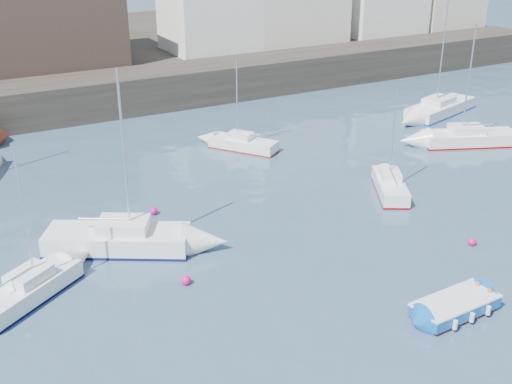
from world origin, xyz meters
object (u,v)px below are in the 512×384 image
sailboat_d (469,138)px  sailboat_g (440,108)px  sailboat_b (118,239)px  sailboat_c (390,185)px  buoy_far (154,214)px  sailboat_a (27,290)px  blue_dinghy (455,306)px  buoy_near (186,284)px  buoy_mid (471,245)px  sailboat_f (243,144)px

sailboat_d → sailboat_g: 7.36m
sailboat_b → sailboat_d: sailboat_b is taller
sailboat_c → buoy_far: size_ratio=14.15×
sailboat_a → buoy_far: 9.27m
sailboat_c → sailboat_a: bearing=-175.8°
sailboat_b → blue_dinghy: bearing=-48.9°
blue_dinghy → buoy_far: 16.56m
sailboat_g → buoy_far: size_ratio=21.25×
sailboat_b → sailboat_c: (15.96, -0.89, -0.11)m
sailboat_b → sailboat_d: size_ratio=1.06×
sailboat_a → buoy_near: 6.68m
buoy_near → buoy_mid: size_ratio=1.10×
sailboat_d → buoy_near: bearing=-162.9°
blue_dinghy → sailboat_d: size_ratio=0.46×
sailboat_c → blue_dinghy: bearing=-117.2°
sailboat_f → buoy_near: size_ratio=14.04×
blue_dinghy → sailboat_a: size_ratio=0.56×
sailboat_f → buoy_far: bearing=-142.9°
blue_dinghy → sailboat_f: (1.52, 21.57, 0.04)m
sailboat_a → buoy_near: size_ratio=15.35×
sailboat_c → buoy_mid: (-0.57, -6.97, -0.47)m
blue_dinghy → buoy_mid: 6.44m
sailboat_b → sailboat_f: 15.34m
sailboat_c → sailboat_d: sailboat_d is taller
sailboat_c → buoy_far: bearing=163.8°
sailboat_c → sailboat_g: (13.74, 10.51, 0.05)m
sailboat_d → buoy_far: size_ratio=19.32×
sailboat_b → buoy_mid: sailboat_b is taller
buoy_near → blue_dinghy: bearing=-40.2°
blue_dinghy → sailboat_c: (5.62, 10.94, 0.07)m
sailboat_d → buoy_far: bearing=-179.6°
sailboat_c → sailboat_f: 11.39m
buoy_far → sailboat_c: bearing=-16.2°
sailboat_a → sailboat_d: (31.00, 5.51, 0.03)m
sailboat_a → sailboat_g: (34.41, 12.04, 0.05)m
buoy_near → sailboat_c: bearing=14.1°
sailboat_c → buoy_near: size_ratio=13.90×
blue_dinghy → sailboat_g: bearing=47.9°
sailboat_f → blue_dinghy: bearing=-94.0°
sailboat_c → sailboat_g: sailboat_g is taller
sailboat_f → buoy_near: 17.52m
sailboat_a → buoy_far: sailboat_a is taller
blue_dinghy → sailboat_b: size_ratio=0.43×
buoy_far → sailboat_b: bearing=-134.2°
blue_dinghy → sailboat_f: size_ratio=0.62×
blue_dinghy → sailboat_d: 21.85m
sailboat_c → sailboat_g: 17.30m
sailboat_d → buoy_mid: bearing=-134.9°
sailboat_g → buoy_far: 27.68m
sailboat_f → buoy_mid: bearing=-78.6°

